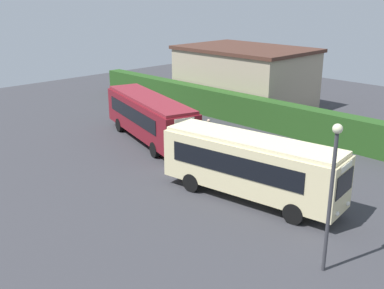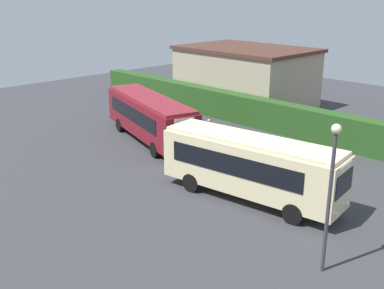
% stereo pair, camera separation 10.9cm
% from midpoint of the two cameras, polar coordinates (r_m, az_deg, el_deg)
% --- Properties ---
extents(ground_plane, '(64.00, 64.00, 0.00)m').
position_cam_midpoint_polar(ground_plane, '(28.24, 1.23, -2.68)').
color(ground_plane, '#38383D').
extents(bus_maroon, '(10.75, 5.25, 3.16)m').
position_cam_midpoint_polar(bus_maroon, '(32.56, -5.29, 3.50)').
color(bus_maroon, maroon).
rests_on(bus_maroon, ground_plane).
extents(bus_cream, '(9.77, 3.59, 3.28)m').
position_cam_midpoint_polar(bus_cream, '(23.39, 7.12, -2.47)').
color(bus_cream, beige).
rests_on(bus_cream, ground_plane).
extents(person_left, '(0.52, 0.39, 1.75)m').
position_cam_midpoint_polar(person_left, '(34.99, -3.01, 3.08)').
color(person_left, maroon).
rests_on(person_left, ground_plane).
extents(person_center, '(0.54, 0.53, 1.64)m').
position_cam_midpoint_polar(person_center, '(32.32, -1.24, 1.68)').
color(person_center, '#4C6B47').
rests_on(person_center, ground_plane).
extents(person_right, '(0.40, 0.51, 1.68)m').
position_cam_midpoint_polar(person_right, '(31.47, -0.59, 1.27)').
color(person_right, olive).
rests_on(person_right, ground_plane).
extents(person_far, '(0.39, 0.28, 1.72)m').
position_cam_midpoint_polar(person_far, '(32.24, 1.94, 1.74)').
color(person_far, silver).
rests_on(person_far, ground_plane).
extents(hedge_row, '(44.00, 1.28, 2.25)m').
position_cam_midpoint_polar(hedge_row, '(34.81, 11.98, 2.97)').
color(hedge_row, '#264E1C').
rests_on(hedge_row, ground_plane).
extents(depot_building, '(11.57, 8.08, 5.32)m').
position_cam_midpoint_polar(depot_building, '(42.92, 6.42, 8.26)').
color(depot_building, tan).
rests_on(depot_building, ground_plane).
extents(traffic_cone, '(0.36, 0.36, 0.60)m').
position_cam_midpoint_polar(traffic_cone, '(31.53, 13.11, -0.31)').
color(traffic_cone, orange).
rests_on(traffic_cone, ground_plane).
extents(lamppost, '(0.36, 0.36, 5.81)m').
position_cam_midpoint_polar(lamppost, '(17.38, 16.62, -4.55)').
color(lamppost, '#38383D').
rests_on(lamppost, ground_plane).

